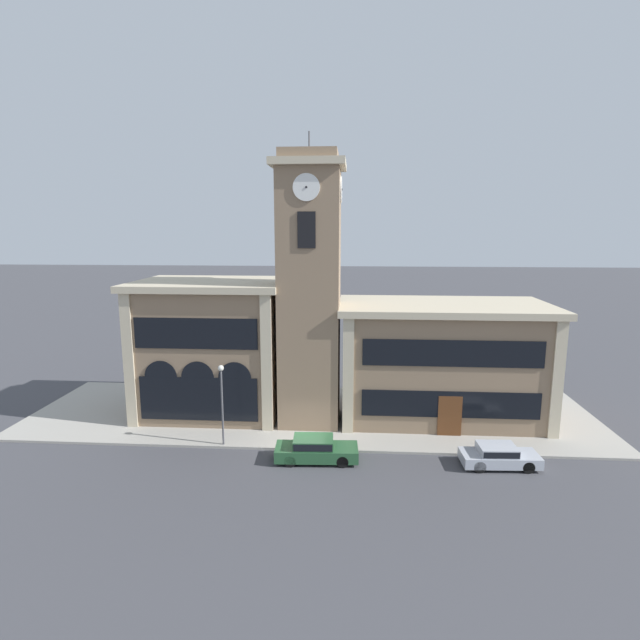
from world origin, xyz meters
TOP-DOWN VIEW (x-y plane):
  - ground_plane at (0.00, 0.00)m, footprint 300.00×300.00m
  - sidewalk_kerb at (0.00, 5.98)m, footprint 39.96×11.96m
  - clock_tower at (0.00, 4.66)m, footprint 4.65×4.65m
  - town_hall_left_wing at (-7.19, 6.29)m, footprint 10.53×7.97m
  - town_hall_right_wing at (9.13, 6.30)m, footprint 14.40×7.97m
  - parked_car_near at (0.82, -1.18)m, footprint 4.83×2.03m
  - parked_car_mid at (11.18, -1.18)m, footprint 4.36×1.95m
  - street_lamp at (-4.98, 0.32)m, footprint 0.36×0.36m

SIDE VIEW (x-z plane):
  - ground_plane at x=0.00m, z-range 0.00..0.00m
  - sidewalk_kerb at x=0.00m, z-range 0.00..0.15m
  - parked_car_mid at x=11.18m, z-range 0.04..1.30m
  - parked_car_near at x=0.82m, z-range 0.03..1.44m
  - street_lamp at x=-4.98m, z-range 1.00..6.04m
  - town_hall_right_wing at x=9.13m, z-range 0.03..8.21m
  - town_hall_left_wing at x=-7.19m, z-range 0.03..9.65m
  - clock_tower at x=0.00m, z-range -0.55..18.69m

